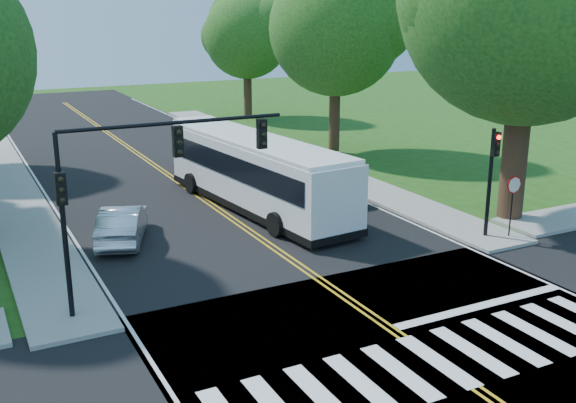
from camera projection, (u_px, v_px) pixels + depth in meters
ground at (425, 353)px, 18.40m from camera, size 140.00×140.00×0.00m
road at (199, 196)px, 33.77m from camera, size 14.00×96.00×0.01m
cross_road at (425, 353)px, 18.39m from camera, size 60.00×12.00×0.01m
center_line at (174, 179)px, 37.19m from camera, size 0.36×70.00×0.01m
edge_line_w at (45, 193)px, 34.20m from camera, size 0.12×70.00×0.01m
edge_line_e at (283, 166)px, 40.18m from camera, size 0.12×70.00×0.01m
crosswalk at (437, 361)px, 17.96m from camera, size 12.60×3.00×0.01m
stop_bar at (482, 306)px, 21.30m from camera, size 6.60×0.40×0.01m
sidewalk_nw at (7, 183)px, 36.08m from camera, size 2.60×40.00×0.15m
sidewalk_ne at (283, 153)px, 43.39m from camera, size 2.60×40.00×0.15m
tree_east_mid at (336, 29)px, 41.79m from camera, size 8.40×8.40×11.93m
tree_east_far at (247, 36)px, 56.18m from camera, size 7.20×7.20×10.34m
signal_nw at (141, 172)px, 20.10m from camera, size 7.15×0.46×5.66m
signal_ne at (492, 168)px, 26.69m from camera, size 0.30×0.46×4.40m
stop_sign at (513, 191)px, 26.90m from camera, size 0.76×0.08×2.53m
bus_lead at (257, 172)px, 31.18m from camera, size 4.09×13.06×3.33m
bus_follow at (220, 155)px, 35.99m from camera, size 3.18×11.10×2.83m
hatchback at (123, 224)px, 26.97m from camera, size 3.12×4.80×1.49m
suv at (325, 186)px, 33.13m from camera, size 2.14×4.62×1.28m
dark_sedan at (310, 177)px, 35.17m from camera, size 2.33×4.30×1.18m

